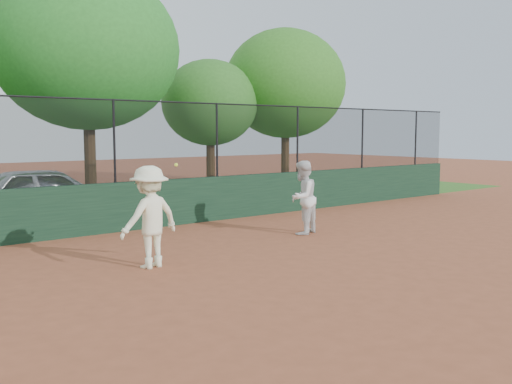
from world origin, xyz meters
TOP-DOWN VIEW (x-y plane):
  - ground at (0.00, 0.00)m, footprint 80.00×80.00m
  - back_wall at (0.00, 6.00)m, footprint 26.00×0.20m
  - grass_strip at (0.00, 12.00)m, footprint 36.00×12.00m
  - parked_car at (-1.23, 8.61)m, footprint 4.61×2.32m
  - player_second at (2.81, 2.94)m, footprint 1.02×0.91m
  - player_main at (-1.63, 2.21)m, footprint 1.27×0.86m
  - fence_assembly at (-0.03, 6.00)m, footprint 26.00×0.06m
  - tree_2 at (0.76, 10.49)m, footprint 5.84×5.31m
  - tree_3 at (6.56, 12.25)m, footprint 3.97×3.61m
  - tree_4 at (10.16, 11.75)m, footprint 5.41×4.92m

SIDE VIEW (x-z plane):
  - ground at x=0.00m, z-range 0.00..0.00m
  - grass_strip at x=0.00m, z-range 0.00..0.01m
  - back_wall at x=0.00m, z-range 0.00..1.20m
  - parked_car at x=-1.23m, z-range 0.00..1.51m
  - player_second at x=2.81m, z-range 0.00..1.75m
  - player_main at x=-1.63m, z-range -0.02..1.85m
  - fence_assembly at x=-0.03m, z-range 1.24..3.24m
  - tree_3 at x=6.56m, z-range 0.92..6.21m
  - tree_4 at x=10.16m, z-range 1.06..7.88m
  - tree_2 at x=0.76m, z-range 1.22..8.73m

